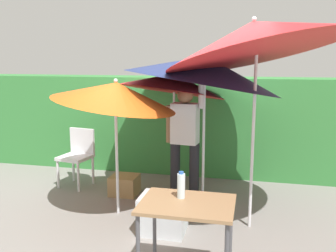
{
  "coord_description": "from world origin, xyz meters",
  "views": [
    {
      "loc": [
        1.08,
        -4.4,
        1.99
      ],
      "look_at": [
        0.0,
        0.3,
        1.1
      ],
      "focal_mm": 39.65,
      "sensor_mm": 36.0,
      "label": 1
    }
  ],
  "objects_px": {
    "cooler_box": "(163,214)",
    "crate_cardboard": "(125,185)",
    "person_vendor": "(185,135)",
    "chair_plastic": "(78,153)",
    "umbrella_yellow": "(173,83)",
    "bottle_water": "(181,185)",
    "umbrella_navy": "(255,38)",
    "umbrella_rainbow": "(204,70)",
    "umbrella_orange": "(116,93)",
    "folding_table": "(187,213)"
  },
  "relations": [
    {
      "from": "crate_cardboard",
      "to": "bottle_water",
      "type": "relative_size",
      "value": 1.64
    },
    {
      "from": "umbrella_navy",
      "to": "folding_table",
      "type": "height_order",
      "value": "umbrella_navy"
    },
    {
      "from": "umbrella_yellow",
      "to": "chair_plastic",
      "type": "bearing_deg",
      "value": -170.09
    },
    {
      "from": "person_vendor",
      "to": "bottle_water",
      "type": "bearing_deg",
      "value": -80.58
    },
    {
      "from": "umbrella_navy",
      "to": "cooler_box",
      "type": "xyz_separation_m",
      "value": [
        -0.96,
        -0.32,
        -1.99
      ]
    },
    {
      "from": "cooler_box",
      "to": "crate_cardboard",
      "type": "xyz_separation_m",
      "value": [
        -0.84,
        1.04,
        -0.08
      ]
    },
    {
      "from": "chair_plastic",
      "to": "folding_table",
      "type": "distance_m",
      "value": 3.1
    },
    {
      "from": "person_vendor",
      "to": "crate_cardboard",
      "type": "distance_m",
      "value": 1.2
    },
    {
      "from": "umbrella_navy",
      "to": "crate_cardboard",
      "type": "bearing_deg",
      "value": 158.1
    },
    {
      "from": "crate_cardboard",
      "to": "folding_table",
      "type": "distance_m",
      "value": 2.45
    },
    {
      "from": "umbrella_orange",
      "to": "chair_plastic",
      "type": "xyz_separation_m",
      "value": [
        -1.0,
        0.88,
        -1.05
      ]
    },
    {
      "from": "umbrella_yellow",
      "to": "person_vendor",
      "type": "height_order",
      "value": "umbrella_yellow"
    },
    {
      "from": "chair_plastic",
      "to": "folding_table",
      "type": "bearing_deg",
      "value": -46.31
    },
    {
      "from": "umbrella_orange",
      "to": "umbrella_navy",
      "type": "distance_m",
      "value": 1.77
    },
    {
      "from": "umbrella_yellow",
      "to": "cooler_box",
      "type": "relative_size",
      "value": 3.77
    },
    {
      "from": "umbrella_yellow",
      "to": "chair_plastic",
      "type": "height_order",
      "value": "umbrella_yellow"
    },
    {
      "from": "umbrella_navy",
      "to": "person_vendor",
      "type": "xyz_separation_m",
      "value": [
        -0.9,
        0.71,
        -1.27
      ]
    },
    {
      "from": "umbrella_rainbow",
      "to": "person_vendor",
      "type": "relative_size",
      "value": 1.2
    },
    {
      "from": "umbrella_navy",
      "to": "bottle_water",
      "type": "height_order",
      "value": "umbrella_navy"
    },
    {
      "from": "folding_table",
      "to": "chair_plastic",
      "type": "bearing_deg",
      "value": 133.69
    },
    {
      "from": "cooler_box",
      "to": "crate_cardboard",
      "type": "distance_m",
      "value": 1.34
    },
    {
      "from": "chair_plastic",
      "to": "cooler_box",
      "type": "distance_m",
      "value": 2.14
    },
    {
      "from": "folding_table",
      "to": "umbrella_navy",
      "type": "bearing_deg",
      "value": 68.38
    },
    {
      "from": "umbrella_orange",
      "to": "umbrella_navy",
      "type": "bearing_deg",
      "value": -2.49
    },
    {
      "from": "umbrella_orange",
      "to": "folding_table",
      "type": "relative_size",
      "value": 2.28
    },
    {
      "from": "person_vendor",
      "to": "cooler_box",
      "type": "distance_m",
      "value": 1.26
    },
    {
      "from": "umbrella_yellow",
      "to": "folding_table",
      "type": "bearing_deg",
      "value": -75.03
    },
    {
      "from": "umbrella_orange",
      "to": "chair_plastic",
      "type": "height_order",
      "value": "umbrella_orange"
    },
    {
      "from": "folding_table",
      "to": "bottle_water",
      "type": "bearing_deg",
      "value": 126.75
    },
    {
      "from": "person_vendor",
      "to": "chair_plastic",
      "type": "relative_size",
      "value": 2.11
    },
    {
      "from": "person_vendor",
      "to": "folding_table",
      "type": "height_order",
      "value": "person_vendor"
    },
    {
      "from": "umbrella_yellow",
      "to": "umbrella_navy",
      "type": "relative_size",
      "value": 0.73
    },
    {
      "from": "umbrella_rainbow",
      "to": "chair_plastic",
      "type": "height_order",
      "value": "umbrella_rainbow"
    },
    {
      "from": "umbrella_rainbow",
      "to": "umbrella_orange",
      "type": "relative_size",
      "value": 1.24
    },
    {
      "from": "umbrella_rainbow",
      "to": "chair_plastic",
      "type": "xyz_separation_m",
      "value": [
        -2.01,
        0.27,
        -1.32
      ]
    },
    {
      "from": "person_vendor",
      "to": "cooler_box",
      "type": "xyz_separation_m",
      "value": [
        -0.06,
        -1.03,
        -0.72
      ]
    },
    {
      "from": "umbrella_yellow",
      "to": "folding_table",
      "type": "xyz_separation_m",
      "value": [
        0.67,
        -2.5,
        -0.94
      ]
    },
    {
      "from": "bottle_water",
      "to": "umbrella_orange",
      "type": "bearing_deg",
      "value": 130.39
    },
    {
      "from": "folding_table",
      "to": "bottle_water",
      "type": "relative_size",
      "value": 3.33
    },
    {
      "from": "person_vendor",
      "to": "cooler_box",
      "type": "relative_size",
      "value": 3.59
    },
    {
      "from": "umbrella_rainbow",
      "to": "umbrella_orange",
      "type": "height_order",
      "value": "umbrella_rainbow"
    },
    {
      "from": "umbrella_orange",
      "to": "cooler_box",
      "type": "height_order",
      "value": "umbrella_orange"
    },
    {
      "from": "umbrella_navy",
      "to": "umbrella_rainbow",
      "type": "bearing_deg",
      "value": 133.13
    },
    {
      "from": "cooler_box",
      "to": "chair_plastic",
      "type": "bearing_deg",
      "value": 142.93
    },
    {
      "from": "person_vendor",
      "to": "chair_plastic",
      "type": "bearing_deg",
      "value": 172.1
    },
    {
      "from": "umbrella_rainbow",
      "to": "cooler_box",
      "type": "relative_size",
      "value": 4.32
    },
    {
      "from": "umbrella_navy",
      "to": "person_vendor",
      "type": "distance_m",
      "value": 1.71
    },
    {
      "from": "umbrella_yellow",
      "to": "crate_cardboard",
      "type": "distance_m",
      "value": 1.68
    },
    {
      "from": "umbrella_rainbow",
      "to": "umbrella_orange",
      "type": "xyz_separation_m",
      "value": [
        -1.01,
        -0.61,
        -0.27
      ]
    },
    {
      "from": "umbrella_rainbow",
      "to": "bottle_water",
      "type": "xyz_separation_m",
      "value": [
        0.06,
        -1.87,
        -0.94
      ]
    }
  ]
}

